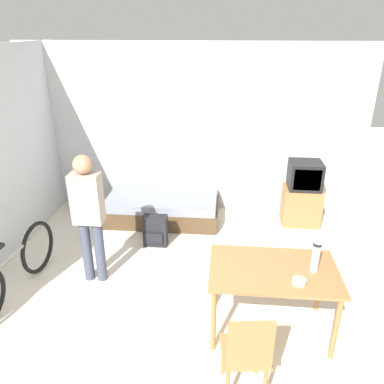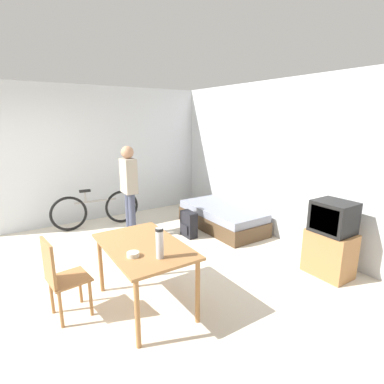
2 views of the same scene
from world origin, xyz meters
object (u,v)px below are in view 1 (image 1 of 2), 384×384
Objects in this scene: bicycle at (13,270)px; backpack at (155,231)px; thermos_flask at (316,256)px; wooden_chair at (247,353)px; tv at (302,194)px; dining_table at (273,276)px; daybed at (162,208)px; person_standing at (88,211)px; mate_bowl at (299,281)px.

bicycle is 3.64× the size of backpack.
thermos_flask is (3.25, -0.26, 0.57)m from bicycle.
wooden_chair is at bearing -22.84° from bicycle.
dining_table is at bearing -106.67° from tv.
backpack reaches higher than daybed.
tv is 2.35m from backpack.
backpack is at bearing -87.92° from daybed.
dining_table is 0.77× the size of person_standing.
dining_table is 2.18m from person_standing.
thermos_flask reaches higher than daybed.
backpack is at bearing 140.84° from thermos_flask.
daybed is 2.76m from dining_table.
thermos_flask is (2.43, -0.64, -0.03)m from person_standing.
tv is 1.14× the size of wooden_chair.
wooden_chair is 2.63m from backpack.
thermos_flask reaches higher than backpack.
tv reaches higher than daybed.
thermos_flask reaches higher than mate_bowl.
bicycle is (-2.87, 0.27, -0.31)m from dining_table.
dining_table is (1.49, -2.28, 0.45)m from daybed.
mate_bowl is (-0.50, -2.57, 0.26)m from tv.
bicycle is (-2.60, 1.09, -0.15)m from wooden_chair.
wooden_chair is at bearing -107.14° from tv.
dining_table is 0.31m from mate_bowl.
dining_table reaches higher than daybed.
bicycle is 3.14m from mate_bowl.
daybed is at bearing 129.37° from thermos_flask.
tv is at bearing 72.86° from wooden_chair.
mate_bowl is (1.69, -2.48, 0.56)m from daybed.
dining_table is at bearing 134.93° from mate_bowl.
person_standing reaches higher than daybed.
daybed is at bearing 124.27° from mate_bowl.
mate_bowl is at bearing -8.72° from bicycle.
backpack is (-2.17, -0.87, -0.27)m from tv.
daybed is at bearing 55.43° from bicycle.
tv is at bearing 81.99° from thermos_flask.
thermos_flask is (0.65, 0.83, 0.41)m from wooden_chair.
daybed is 1.98× the size of wooden_chair.
backpack is at bearing 54.96° from person_standing.
daybed is 5.71× the size of thermos_flask.
wooden_chair is 2.89× the size of thermos_flask.
mate_bowl is 2.44m from backpack.
daybed is 2.45m from bicycle.
tv reaches higher than bicycle.
thermos_flask is (0.38, 0.01, 0.26)m from dining_table.
backpack is at bearing -158.21° from tv.
tv is 4.16m from bicycle.
dining_table is 2.14m from backpack.
dining_table is at bearing 71.55° from wooden_chair.
mate_bowl is (0.21, -0.21, 0.11)m from dining_table.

